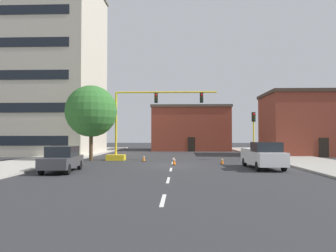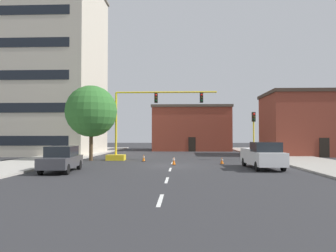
# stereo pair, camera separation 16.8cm
# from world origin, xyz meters

# --- Properties ---
(ground_plane) EXTENTS (160.00, 160.00, 0.00)m
(ground_plane) POSITION_xyz_m (0.00, 0.00, 0.00)
(ground_plane) COLOR #2D2D30
(sidewalk_left) EXTENTS (6.00, 56.00, 0.14)m
(sidewalk_left) POSITION_xyz_m (-12.42, 8.00, 0.07)
(sidewalk_left) COLOR #B2ADA3
(sidewalk_left) RESTS_ON ground_plane
(sidewalk_right) EXTENTS (6.00, 56.00, 0.14)m
(sidewalk_right) POSITION_xyz_m (12.42, 8.00, 0.07)
(sidewalk_right) COLOR #9E998E
(sidewalk_right) RESTS_ON ground_plane
(lane_stripe_seg_0) EXTENTS (0.16, 2.40, 0.01)m
(lane_stripe_seg_0) POSITION_xyz_m (0.00, -14.00, 0.00)
(lane_stripe_seg_0) COLOR silver
(lane_stripe_seg_0) RESTS_ON ground_plane
(lane_stripe_seg_1) EXTENTS (0.16, 2.40, 0.01)m
(lane_stripe_seg_1) POSITION_xyz_m (0.00, -8.50, 0.00)
(lane_stripe_seg_1) COLOR silver
(lane_stripe_seg_1) RESTS_ON ground_plane
(lane_stripe_seg_2) EXTENTS (0.16, 2.40, 0.01)m
(lane_stripe_seg_2) POSITION_xyz_m (0.00, -3.00, 0.00)
(lane_stripe_seg_2) COLOR silver
(lane_stripe_seg_2) RESTS_ON ground_plane
(lane_stripe_seg_3) EXTENTS (0.16, 2.40, 0.01)m
(lane_stripe_seg_3) POSITION_xyz_m (0.00, 2.50, 0.00)
(lane_stripe_seg_3) COLOR silver
(lane_stripe_seg_3) RESTS_ON ground_plane
(lane_stripe_seg_4) EXTENTS (0.16, 2.40, 0.01)m
(lane_stripe_seg_4) POSITION_xyz_m (0.00, 8.00, 0.00)
(lane_stripe_seg_4) COLOR silver
(lane_stripe_seg_4) RESTS_ON ground_plane
(building_tall_left) EXTENTS (15.81, 13.34, 22.70)m
(building_tall_left) POSITION_xyz_m (-18.17, 15.76, 11.36)
(building_tall_left) COLOR beige
(building_tall_left) RESTS_ON ground_plane
(building_brick_center) EXTENTS (12.67, 10.20, 7.26)m
(building_brick_center) POSITION_xyz_m (2.44, 27.98, 3.64)
(building_brick_center) COLOR brown
(building_brick_center) RESTS_ON ground_plane
(building_row_right) EXTENTS (10.88, 8.33, 7.80)m
(building_row_right) POSITION_xyz_m (16.74, 14.26, 3.91)
(building_row_right) COLOR brown
(building_row_right) RESTS_ON ground_plane
(traffic_signal_gantry) EXTENTS (10.89, 1.20, 6.83)m
(traffic_signal_gantry) POSITION_xyz_m (-4.19, 5.39, 2.35)
(traffic_signal_gantry) COLOR yellow
(traffic_signal_gantry) RESTS_ON ground_plane
(traffic_light_pole_right) EXTENTS (0.32, 0.47, 4.80)m
(traffic_light_pole_right) POSITION_xyz_m (8.05, 6.12, 3.53)
(traffic_light_pole_right) COLOR yellow
(traffic_light_pole_right) RESTS_ON ground_plane
(tree_left_near) EXTENTS (5.06, 5.06, 7.38)m
(tree_left_near) POSITION_xyz_m (-8.05, 4.87, 4.84)
(tree_left_near) COLOR #4C3823
(tree_left_near) RESTS_ON ground_plane
(pickup_truck_white) EXTENTS (2.25, 5.49, 1.99)m
(pickup_truck_white) POSITION_xyz_m (6.82, -2.17, 0.97)
(pickup_truck_white) COLOR white
(pickup_truck_white) RESTS_ON ground_plane
(sedan_dark_gray_near_left) EXTENTS (2.14, 4.61, 1.74)m
(sedan_dark_gray_near_left) POSITION_xyz_m (-7.31, -4.83, 0.89)
(sedan_dark_gray_near_left) COLOR #3D3D42
(sedan_dark_gray_near_left) RESTS_ON ground_plane
(traffic_cone_roadside_a) EXTENTS (0.36, 0.36, 0.68)m
(traffic_cone_roadside_a) POSITION_xyz_m (0.18, 0.53, 0.33)
(traffic_cone_roadside_a) COLOR black
(traffic_cone_roadside_a) RESTS_ON ground_plane
(traffic_cone_roadside_b) EXTENTS (0.36, 0.36, 0.66)m
(traffic_cone_roadside_b) POSITION_xyz_m (-2.77, 4.16, 0.32)
(traffic_cone_roadside_b) COLOR black
(traffic_cone_roadside_b) RESTS_ON ground_plane
(traffic_cone_roadside_c) EXTENTS (0.36, 0.36, 0.60)m
(traffic_cone_roadside_c) POSITION_xyz_m (4.28, 1.45, 0.29)
(traffic_cone_roadside_c) COLOR black
(traffic_cone_roadside_c) RESTS_ON ground_plane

